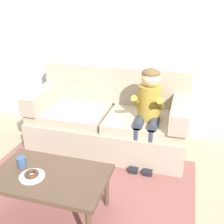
# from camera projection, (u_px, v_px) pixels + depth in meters

# --- Properties ---
(ground) EXTENTS (10.00, 10.00, 0.00)m
(ground) POSITION_uv_depth(u_px,v_px,m) (85.00, 183.00, 2.83)
(ground) COLOR #9E896B
(wall_back) EXTENTS (8.00, 0.10, 2.80)m
(wall_back) POSITION_uv_depth(u_px,v_px,m) (119.00, 30.00, 3.49)
(wall_back) COLOR silver
(wall_back) RESTS_ON ground
(area_rug) EXTENTS (2.24, 1.90, 0.01)m
(area_rug) POSITION_uv_depth(u_px,v_px,m) (76.00, 198.00, 2.60)
(area_rug) COLOR brown
(area_rug) RESTS_ON ground
(couch) EXTENTS (1.93, 0.90, 0.98)m
(couch) POSITION_uv_depth(u_px,v_px,m) (110.00, 120.00, 3.43)
(couch) COLOR tan
(couch) RESTS_ON ground
(coffee_table) EXTENTS (0.98, 0.59, 0.43)m
(coffee_table) POSITION_uv_depth(u_px,v_px,m) (50.00, 179.00, 2.27)
(coffee_table) COLOR #4C3828
(coffee_table) RESTS_ON ground
(person_child) EXTENTS (0.34, 0.58, 1.10)m
(person_child) POSITION_uv_depth(u_px,v_px,m) (148.00, 107.00, 2.98)
(person_child) COLOR olive
(person_child) RESTS_ON ground
(plate) EXTENTS (0.21, 0.21, 0.01)m
(plate) POSITION_uv_depth(u_px,v_px,m) (32.00, 176.00, 2.22)
(plate) COLOR white
(plate) RESTS_ON coffee_table
(donut) EXTENTS (0.13, 0.13, 0.04)m
(donut) POSITION_uv_depth(u_px,v_px,m) (32.00, 174.00, 2.21)
(donut) COLOR #422619
(donut) RESTS_ON plate
(mug) EXTENTS (0.08, 0.08, 0.09)m
(mug) POSITION_uv_depth(u_px,v_px,m) (22.00, 162.00, 2.35)
(mug) COLOR #334C72
(mug) RESTS_ON coffee_table
(toy_controller) EXTENTS (0.23, 0.09, 0.05)m
(toy_controller) POSITION_uv_depth(u_px,v_px,m) (36.00, 174.00, 2.92)
(toy_controller) COLOR gold
(toy_controller) RESTS_ON ground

